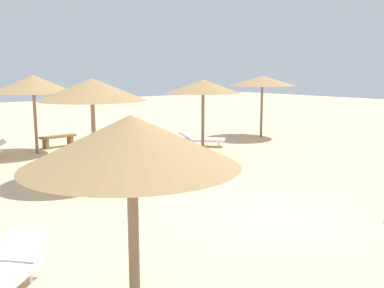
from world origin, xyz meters
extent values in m
plane|color=#DBBA8C|center=(0.00, 0.00, 0.00)|extent=(80.00, 80.00, 0.00)
cylinder|color=#75604C|center=(-4.80, -1.99, 1.12)|extent=(0.12, 0.12, 2.24)
cone|color=#9E7A4C|center=(-4.80, -1.99, 2.41)|extent=(2.29, 2.29, 0.54)
cylinder|color=#75604C|center=(3.32, 6.49, 1.21)|extent=(0.12, 0.12, 2.42)
cone|color=#9E7A4C|center=(3.32, 6.49, 2.57)|extent=(2.74, 2.74, 0.50)
cylinder|color=#75604C|center=(-1.60, 10.50, 1.21)|extent=(0.12, 0.12, 2.42)
cone|color=#9E7A4C|center=(-1.60, 10.50, 2.65)|extent=(3.05, 3.05, 0.66)
cylinder|color=#75604C|center=(-1.76, 5.23, 1.21)|extent=(0.12, 0.12, 2.41)
cone|color=#9E7A4C|center=(-1.76, 5.23, 2.62)|extent=(3.01, 3.01, 0.62)
cylinder|color=#75604C|center=(8.22, 7.98, 1.27)|extent=(0.12, 0.12, 2.55)
cone|color=#9E7A4C|center=(8.22, 7.98, 2.68)|extent=(3.08, 3.08, 0.47)
cube|color=white|center=(-5.20, 0.64, 0.49)|extent=(0.81, 0.82, 0.36)
cylinder|color=silver|center=(-5.50, 0.67, 0.11)|extent=(0.06, 0.06, 0.22)
cylinder|color=silver|center=(-5.20, 0.34, 0.11)|extent=(0.06, 0.06, 0.22)
cube|color=white|center=(4.43, 7.69, 0.28)|extent=(1.67, 1.63, 0.12)
cube|color=white|center=(3.85, 8.24, 0.48)|extent=(0.81, 0.82, 0.35)
cylinder|color=silver|center=(3.84, 7.94, 0.11)|extent=(0.06, 0.06, 0.22)
cylinder|color=silver|center=(4.14, 8.26, 0.11)|extent=(0.06, 0.06, 0.22)
cylinder|color=silver|center=(4.71, 7.11, 0.11)|extent=(0.06, 0.06, 0.22)
cylinder|color=silver|center=(5.02, 7.43, 0.11)|extent=(0.06, 0.06, 0.22)
cube|color=brown|center=(-0.43, 11.36, 0.45)|extent=(1.53, 0.56, 0.08)
cube|color=brown|center=(-0.98, 11.30, 0.21)|extent=(0.16, 0.37, 0.41)
cube|color=brown|center=(0.11, 11.42, 0.21)|extent=(0.16, 0.37, 0.41)
camera|label=1|loc=(-7.02, -5.78, 3.12)|focal=40.01mm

